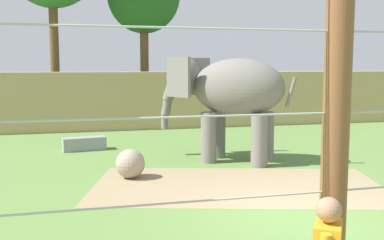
# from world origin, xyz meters

# --- Properties ---
(ground_plane) EXTENTS (120.00, 120.00, 0.00)m
(ground_plane) POSITION_xyz_m (0.00, 0.00, 0.00)
(ground_plane) COLOR #5B7F3D
(dirt_patch) EXTENTS (7.44, 5.24, 0.01)m
(dirt_patch) POSITION_xyz_m (-0.38, 2.38, 0.00)
(dirt_patch) COLOR #937F5B
(dirt_patch) RESTS_ON ground
(embankment_wall) EXTENTS (36.00, 1.80, 2.54)m
(embankment_wall) POSITION_xyz_m (0.00, 13.15, 1.27)
(embankment_wall) COLOR tan
(embankment_wall) RESTS_ON ground
(elephant) EXTENTS (3.66, 3.20, 3.08)m
(elephant) POSITION_xyz_m (0.28, 5.11, 2.04)
(elephant) COLOR slate
(elephant) RESTS_ON ground
(enrichment_ball) EXTENTS (0.73, 0.73, 0.73)m
(enrichment_ball) POSITION_xyz_m (-2.73, 3.71, 0.37)
(enrichment_ball) COLOR gray
(enrichment_ball) RESTS_ON ground
(feed_trough) EXTENTS (1.46, 0.71, 0.44)m
(feed_trough) POSITION_xyz_m (-3.79, 7.90, 0.22)
(feed_trough) COLOR gray
(feed_trough) RESTS_ON ground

